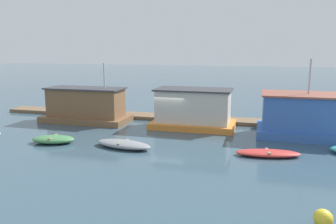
% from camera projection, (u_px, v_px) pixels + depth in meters
% --- Properties ---
extents(ground_plane, '(200.00, 200.00, 0.00)m').
position_uv_depth(ground_plane, '(171.00, 127.00, 25.96)').
color(ground_plane, '#385160').
extents(dock_walkway, '(33.80, 2.03, 0.30)m').
position_uv_depth(dock_walkway, '(180.00, 118.00, 28.62)').
color(dock_walkway, brown).
rests_on(dock_walkway, ground_plane).
extents(houseboat_brown, '(7.34, 3.37, 4.97)m').
position_uv_depth(houseboat_brown, '(86.00, 106.00, 27.75)').
color(houseboat_brown, brown).
rests_on(houseboat_brown, ground_plane).
extents(houseboat_orange, '(6.48, 3.69, 3.06)m').
position_uv_depth(houseboat_orange, '(193.00, 109.00, 25.65)').
color(houseboat_orange, orange).
rests_on(houseboat_orange, ground_plane).
extents(houseboat_blue, '(6.48, 4.07, 5.44)m').
position_uv_depth(houseboat_blue, '(305.00, 116.00, 22.93)').
color(houseboat_blue, '#3866B7').
rests_on(houseboat_blue, ground_plane).
extents(dinghy_green, '(3.01, 2.03, 0.50)m').
position_uv_depth(dinghy_green, '(53.00, 139.00, 21.49)').
color(dinghy_green, '#47844C').
rests_on(dinghy_green, ground_plane).
extents(dinghy_grey, '(3.93, 2.01, 0.45)m').
position_uv_depth(dinghy_grey, '(123.00, 144.00, 20.47)').
color(dinghy_grey, gray).
rests_on(dinghy_grey, ground_plane).
extents(dinghy_red, '(3.82, 1.82, 0.36)m').
position_uv_depth(dinghy_red, '(268.00, 153.00, 18.86)').
color(dinghy_red, red).
rests_on(dinghy_red, ground_plane).
extents(mooring_post_near_left, '(0.28, 0.28, 1.57)m').
position_uv_depth(mooring_post_near_left, '(190.00, 114.00, 27.00)').
color(mooring_post_near_left, '#846B4C').
rests_on(mooring_post_near_left, ground_plane).
extents(buoy_yellow, '(0.65, 0.65, 0.65)m').
position_uv_depth(buoy_yellow, '(323.00, 218.00, 11.28)').
color(buoy_yellow, yellow).
rests_on(buoy_yellow, ground_plane).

